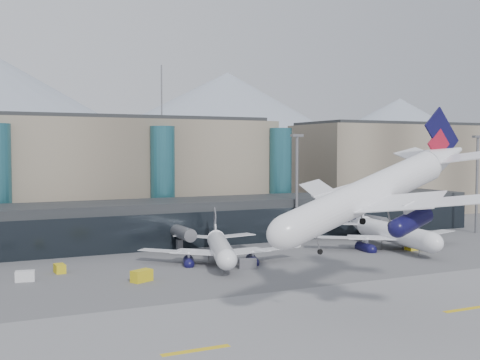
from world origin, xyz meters
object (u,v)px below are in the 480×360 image
veh_a (25,276)px  veh_g (295,244)px  lightmast_right (477,178)px  lightmast_mid (297,181)px  veh_c (248,264)px  veh_d (276,246)px  hero_jet (382,181)px  jet_parked_mid (219,241)px  veh_h (142,276)px  veh_e (413,246)px  jet_parked_right (386,226)px  veh_b (60,269)px

veh_a → veh_g: veh_a is taller
lightmast_right → veh_a: bearing=-174.7°
lightmast_right → veh_a: lightmast_right is taller
lightmast_mid → veh_c: (-24.94, -24.59, -13.53)m
veh_d → veh_g: veh_d is taller
lightmast_right → veh_d: 61.51m
hero_jet → jet_parked_mid: hero_jet is taller
lightmast_mid → veh_a: lightmast_mid is taller
veh_g → veh_h: size_ratio=0.64×
jet_parked_mid → veh_a: bearing=112.6°
veh_h → jet_parked_mid: bearing=4.1°
hero_jet → veh_e: hero_jet is taller
veh_a → jet_parked_mid: bearing=13.9°
jet_parked_right → veh_c: (-39.22, -9.14, -3.78)m
jet_parked_mid → veh_e: jet_parked_mid is taller
lightmast_mid → hero_jet: 63.88m
lightmast_mid → hero_jet: size_ratio=0.69×
veh_h → veh_g: bearing=-0.9°
veh_g → hero_jet: bearing=-52.0°
veh_b → veh_a: bearing=121.0°
hero_jet → veh_c: size_ratio=11.66×
veh_c → veh_e: (41.69, 2.83, 0.08)m
hero_jet → veh_e: 57.00m
veh_b → veh_d: veh_b is taller
veh_e → veh_h: 62.82m
lightmast_right → veh_h: lightmast_right is taller
lightmast_right → jet_parked_right: bearing=-168.2°
jet_parked_mid → veh_b: 30.50m
lightmast_mid → jet_parked_right: lightmast_mid is taller
jet_parked_right → veh_h: (-60.13, -11.57, -3.68)m
hero_jet → veh_h: size_ratio=10.41×
veh_h → hero_jet: bearing=-80.9°
veh_d → veh_h: size_ratio=0.67×
jet_parked_mid → veh_b: bearing=105.1°
veh_a → veh_d: size_ratio=1.30×
veh_e → hero_jet: bearing=-141.7°
jet_parked_mid → hero_jet: bearing=-155.6°
hero_jet → jet_parked_right: hero_jet is taller
hero_jet → veh_d: size_ratio=15.46×
jet_parked_right → veh_b: 71.57m
lightmast_right → veh_e: lightmast_right is taller
veh_h → lightmast_right: bearing=-15.4°
hero_jet → lightmast_right: bearing=28.2°
jet_parked_mid → veh_a: size_ratio=10.64×
jet_parked_right → veh_g: size_ratio=16.69×
lightmast_mid → veh_e: (16.75, -21.76, -13.46)m
hero_jet → veh_a: bearing=127.5°
hero_jet → jet_parked_mid: size_ratio=1.12×
lightmast_mid → veh_g: bearing=-122.3°
lightmast_right → jet_parked_right: 37.77m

